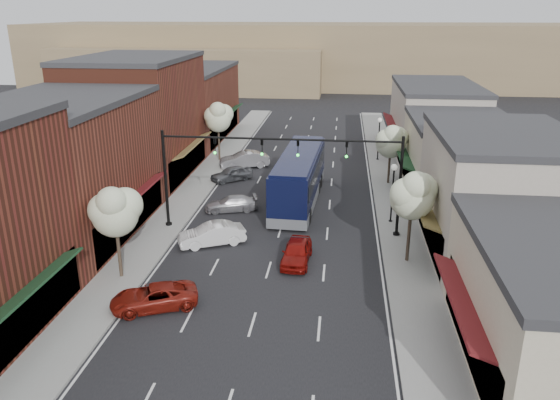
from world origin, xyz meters
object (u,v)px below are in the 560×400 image
(lamp_post_near, at_px, (393,184))
(parked_car_b, at_px, (212,234))
(signal_mast_right, at_px, (364,171))
(parked_car_d, at_px, (232,174))
(tree_right_far, at_px, (391,140))
(parked_car_c, at_px, (231,204))
(coach_bus, at_px, (299,177))
(signal_mast_left, at_px, (198,165))
(parked_car_e, at_px, (244,160))
(parked_car_a, at_px, (154,297))
(tree_left_far, at_px, (218,117))
(tree_right_near, at_px, (413,194))
(tree_left_near, at_px, (115,210))
(red_hatchback, at_px, (297,252))
(lamp_post_far, at_px, (379,132))

(lamp_post_near, bearing_deg, parked_car_b, -156.46)
(signal_mast_right, bearing_deg, parked_car_d, 134.75)
(tree_right_far, height_order, parked_car_c, tree_right_far)
(tree_right_far, bearing_deg, parked_car_b, -130.54)
(tree_right_far, height_order, coach_bus, tree_right_far)
(signal_mast_right, bearing_deg, signal_mast_left, 180.00)
(signal_mast_right, distance_m, parked_car_e, 19.73)
(lamp_post_near, bearing_deg, parked_car_c, 174.21)
(signal_mast_right, xyz_separation_m, parked_car_a, (-10.93, -10.99, -4.00))
(tree_left_far, bearing_deg, tree_right_near, -52.96)
(tree_left_far, height_order, parked_car_a, tree_left_far)
(tree_right_near, relative_size, parked_car_b, 1.36)
(parked_car_c, bearing_deg, parked_car_d, 175.34)
(tree_right_far, bearing_deg, tree_right_near, -90.00)
(tree_left_near, bearing_deg, parked_car_e, 83.11)
(red_hatchback, height_order, parked_car_d, red_hatchback)
(tree_left_near, distance_m, parked_car_a, 5.50)
(tree_right_near, xyz_separation_m, tree_right_far, (0.00, 16.00, -0.46))
(lamp_post_far, distance_m, parked_car_c, 20.38)
(tree_right_far, xyz_separation_m, parked_car_c, (-12.55, -8.23, -3.41))
(tree_right_far, distance_m, parked_car_c, 15.39)
(tree_right_far, bearing_deg, parked_car_e, 163.76)
(signal_mast_right, bearing_deg, tree_right_far, 77.15)
(signal_mast_right, height_order, parked_car_e, signal_mast_right)
(coach_bus, distance_m, parked_car_c, 5.88)
(coach_bus, relative_size, parked_car_e, 2.77)
(tree_left_near, relative_size, parked_car_e, 1.19)
(tree_left_near, height_order, lamp_post_far, tree_left_near)
(tree_right_far, height_order, parked_car_e, tree_right_far)
(parked_car_c, bearing_deg, parked_car_b, -15.68)
(tree_left_far, height_order, lamp_post_near, tree_left_far)
(red_hatchback, bearing_deg, parked_car_c, 127.11)
(tree_left_near, relative_size, parked_car_c, 1.41)
(signal_mast_left, relative_size, parked_car_c, 2.04)
(lamp_post_near, relative_size, parked_car_b, 1.02)
(tree_right_near, bearing_deg, parked_car_d, 132.23)
(signal_mast_right, distance_m, tree_left_far, 22.68)
(red_hatchback, height_order, parked_car_c, red_hatchback)
(tree_right_far, distance_m, lamp_post_far, 8.13)
(lamp_post_near, distance_m, red_hatchback, 9.85)
(red_hatchback, xyz_separation_m, parked_car_d, (-7.29, 16.21, -0.03))
(parked_car_b, bearing_deg, coach_bus, 126.07)
(red_hatchback, relative_size, parked_car_d, 1.05)
(tree_left_far, relative_size, parked_car_d, 1.57)
(tree_left_far, bearing_deg, tree_left_near, -90.00)
(parked_car_b, xyz_separation_m, parked_car_d, (-1.52, 14.16, -0.06))
(parked_car_b, relative_size, parked_car_d, 1.12)
(tree_right_far, distance_m, red_hatchback, 18.33)
(tree_right_near, distance_m, parked_car_c, 15.26)
(lamp_post_far, bearing_deg, parked_car_a, -112.93)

